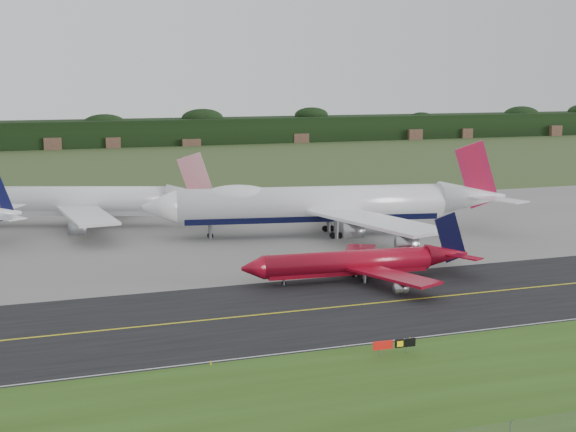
% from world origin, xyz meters
% --- Properties ---
extents(ground, '(600.00, 600.00, 0.00)m').
position_xyz_m(ground, '(0.00, 0.00, 0.00)').
color(ground, '#37441F').
rests_on(ground, ground).
extents(grass_verge, '(400.00, 30.00, 0.01)m').
position_xyz_m(grass_verge, '(0.00, -35.00, 0.01)').
color(grass_verge, '#305017').
rests_on(grass_verge, ground).
extents(taxiway, '(400.00, 32.00, 0.02)m').
position_xyz_m(taxiway, '(0.00, -4.00, 0.01)').
color(taxiway, black).
rests_on(taxiway, ground).
extents(apron, '(400.00, 78.00, 0.01)m').
position_xyz_m(apron, '(0.00, 51.00, 0.01)').
color(apron, gray).
rests_on(apron, ground).
extents(taxiway_centreline, '(400.00, 0.40, 0.00)m').
position_xyz_m(taxiway_centreline, '(0.00, -4.00, 0.03)').
color(taxiway_centreline, yellow).
rests_on(taxiway_centreline, taxiway).
extents(taxiway_edge_line, '(400.00, 0.25, 0.00)m').
position_xyz_m(taxiway_edge_line, '(0.00, -19.50, 0.03)').
color(taxiway_edge_line, silver).
rests_on(taxiway_edge_line, taxiway).
extents(perimeter_fence, '(320.00, 0.10, 320.00)m').
position_xyz_m(perimeter_fence, '(0.00, -48.00, 1.10)').
color(perimeter_fence, slate).
rests_on(perimeter_fence, ground).
extents(horizon_treeline, '(700.00, 25.00, 12.00)m').
position_xyz_m(horizon_treeline, '(0.00, 273.76, 5.47)').
color(horizon_treeline, black).
rests_on(horizon_treeline, ground).
extents(jet_ba_747, '(74.32, 60.81, 18.74)m').
position_xyz_m(jet_ba_747, '(13.44, 44.36, 6.38)').
color(jet_ba_747, white).
rests_on(jet_ba_747, ground).
extents(jet_red_737, '(37.61, 30.61, 10.15)m').
position_xyz_m(jet_red_737, '(5.23, 8.83, 2.81)').
color(jet_red_737, maroon).
rests_on(jet_red_737, ground).
extents(jet_star_tail, '(58.67, 47.69, 15.90)m').
position_xyz_m(jet_star_tail, '(-31.99, 70.56, 5.30)').
color(jet_star_tail, white).
rests_on(jet_star_tail, ground).
extents(taxiway_sign, '(5.24, 0.41, 1.75)m').
position_xyz_m(taxiway_sign, '(-5.15, -24.00, 1.23)').
color(taxiway_sign, slate).
rests_on(taxiway_sign, ground).
extents(edge_marker_left, '(0.16, 0.16, 0.50)m').
position_xyz_m(edge_marker_left, '(-25.90, -20.50, 0.25)').
color(edge_marker_left, yellow).
rests_on(edge_marker_left, ground).
extents(edge_marker_center, '(0.16, 0.16, 0.50)m').
position_xyz_m(edge_marker_center, '(-1.26, -20.50, 0.25)').
color(edge_marker_center, yellow).
rests_on(edge_marker_center, ground).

